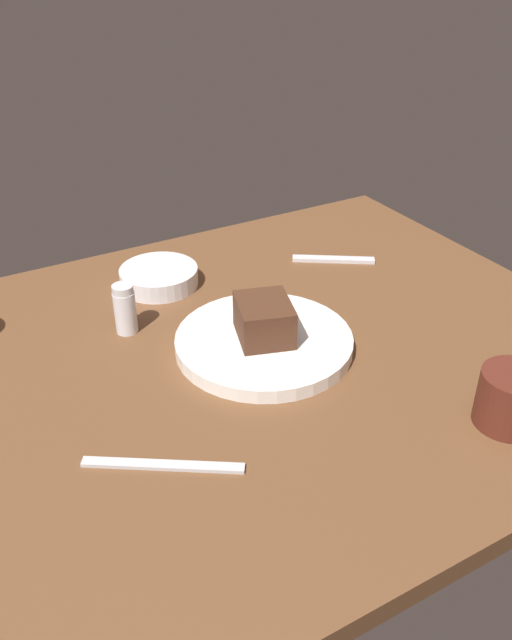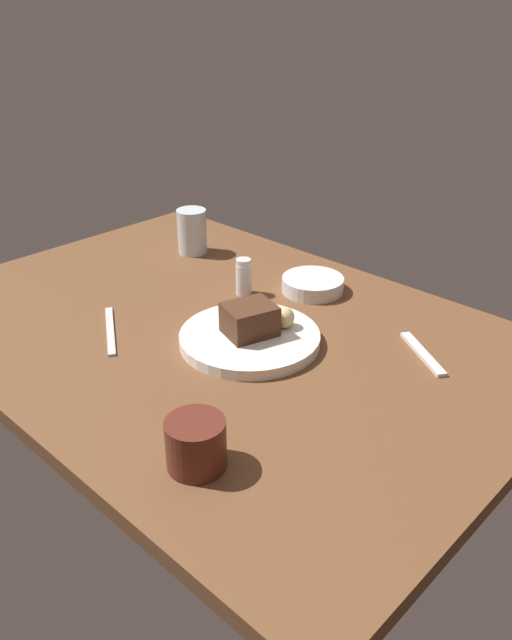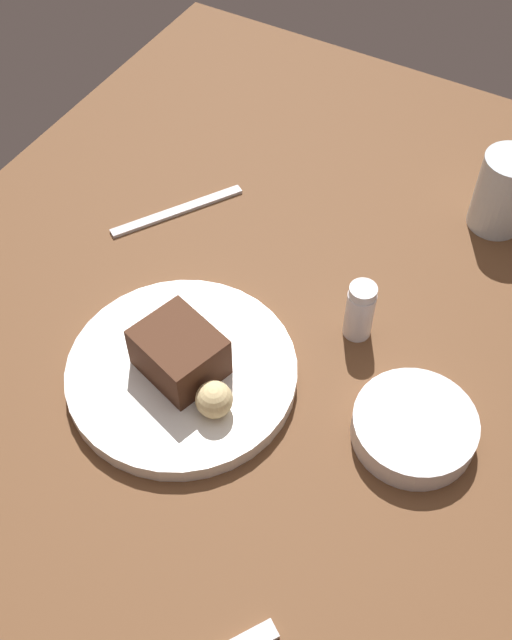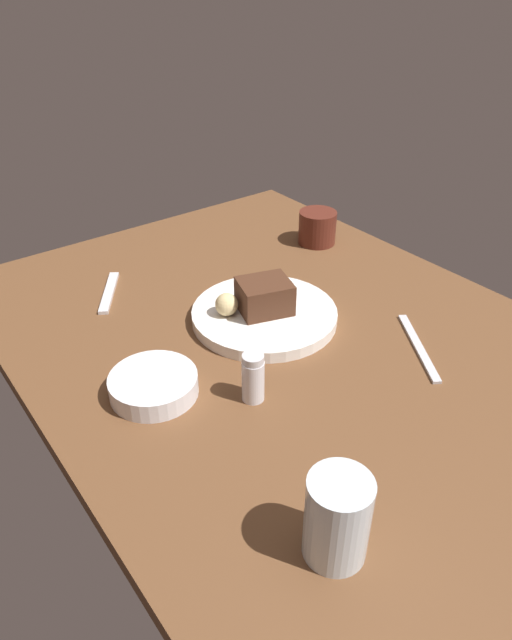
{
  "view_description": "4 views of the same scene",
  "coord_description": "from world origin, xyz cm",
  "px_view_note": "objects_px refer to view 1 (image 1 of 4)",
  "views": [
    {
      "loc": [
        -31.32,
        -69.12,
        57.66
      ],
      "look_at": [
        8.45,
        1.14,
        7.52
      ],
      "focal_mm": 36.94,
      "sensor_mm": 36.0,
      "label": 1
    },
    {
      "loc": [
        80.69,
        -73.03,
        62.09
      ],
      "look_at": [
        6.73,
        4.2,
        5.37
      ],
      "focal_mm": 35.76,
      "sensor_mm": 36.0,
      "label": 2
    },
    {
      "loc": [
        47.86,
        31.53,
        76.15
      ],
      "look_at": [
        0.65,
        4.8,
        7.3
      ],
      "focal_mm": 43.36,
      "sensor_mm": 36.0,
      "label": 3
    },
    {
      "loc": [
        -58.33,
        53.01,
        59.2
      ],
      "look_at": [
        5.33,
        4.77,
        6.83
      ],
      "focal_mm": 31.95,
      "sensor_mm": 36.0,
      "label": 4
    }
  ],
  "objects_px": {
    "coffee_cup": "(511,399)",
    "dessert_plate": "(264,342)",
    "side_bowl": "(159,277)",
    "chocolate_cake_slice": "(265,321)",
    "salt_shaker": "(125,309)",
    "bread_roll": "(260,301)",
    "butter_knife": "(163,465)",
    "dessert_spoon": "(333,259)"
  },
  "relations": [
    {
      "from": "chocolate_cake_slice",
      "to": "dessert_spoon",
      "type": "height_order",
      "value": "chocolate_cake_slice"
    },
    {
      "from": "dessert_spoon",
      "to": "dessert_plate",
      "type": "bearing_deg",
      "value": -110.86
    },
    {
      "from": "dessert_plate",
      "to": "salt_shaker",
      "type": "xyz_separation_m",
      "value": [
        -0.16,
        0.14,
        0.03
      ]
    },
    {
      "from": "dessert_plate",
      "to": "dessert_spoon",
      "type": "height_order",
      "value": "dessert_plate"
    },
    {
      "from": "dessert_plate",
      "to": "bread_roll",
      "type": "bearing_deg",
      "value": 65.14
    },
    {
      "from": "bread_roll",
      "to": "butter_knife",
      "type": "distance_m",
      "value": 0.33
    },
    {
      "from": "salt_shaker",
      "to": "dessert_spoon",
      "type": "height_order",
      "value": "salt_shaker"
    },
    {
      "from": "chocolate_cake_slice",
      "to": "bread_roll",
      "type": "relative_size",
      "value": 2.2
    },
    {
      "from": "side_bowl",
      "to": "dessert_spoon",
      "type": "relative_size",
      "value": 0.89
    },
    {
      "from": "chocolate_cake_slice",
      "to": "salt_shaker",
      "type": "distance_m",
      "value": 0.22
    },
    {
      "from": "bread_roll",
      "to": "coffee_cup",
      "type": "distance_m",
      "value": 0.39
    },
    {
      "from": "butter_knife",
      "to": "bread_roll",
      "type": "bearing_deg",
      "value": 73.33
    },
    {
      "from": "butter_knife",
      "to": "chocolate_cake_slice",
      "type": "bearing_deg",
      "value": 66.85
    },
    {
      "from": "chocolate_cake_slice",
      "to": "salt_shaker",
      "type": "xyz_separation_m",
      "value": [
        -0.16,
        0.15,
        -0.01
      ]
    },
    {
      "from": "dessert_plate",
      "to": "bread_roll",
      "type": "distance_m",
      "value": 0.07
    },
    {
      "from": "chocolate_cake_slice",
      "to": "butter_knife",
      "type": "relative_size",
      "value": 0.47
    },
    {
      "from": "dessert_spoon",
      "to": "chocolate_cake_slice",
      "type": "bearing_deg",
      "value": -110.5
    },
    {
      "from": "dessert_plate",
      "to": "side_bowl",
      "type": "xyz_separation_m",
      "value": [
        -0.06,
        0.26,
        0.01
      ]
    },
    {
      "from": "coffee_cup",
      "to": "dessert_plate",
      "type": "bearing_deg",
      "value": 122.06
    },
    {
      "from": "coffee_cup",
      "to": "butter_knife",
      "type": "xyz_separation_m",
      "value": [
        -0.41,
        0.14,
        -0.03
      ]
    },
    {
      "from": "bread_roll",
      "to": "butter_knife",
      "type": "bearing_deg",
      "value": -139.64
    },
    {
      "from": "bread_roll",
      "to": "salt_shaker",
      "type": "relative_size",
      "value": 0.51
    },
    {
      "from": "coffee_cup",
      "to": "bread_roll",
      "type": "bearing_deg",
      "value": 113.54
    },
    {
      "from": "coffee_cup",
      "to": "dessert_spoon",
      "type": "height_order",
      "value": "coffee_cup"
    },
    {
      "from": "bread_roll",
      "to": "coffee_cup",
      "type": "relative_size",
      "value": 0.48
    },
    {
      "from": "dessert_plate",
      "to": "bread_roll",
      "type": "xyz_separation_m",
      "value": [
        0.03,
        0.06,
        0.03
      ]
    },
    {
      "from": "dessert_plate",
      "to": "chocolate_cake_slice",
      "type": "distance_m",
      "value": 0.04
    },
    {
      "from": "side_bowl",
      "to": "coffee_cup",
      "type": "distance_m",
      "value": 0.6
    },
    {
      "from": "salt_shaker",
      "to": "chocolate_cake_slice",
      "type": "bearing_deg",
      "value": -42.87
    },
    {
      "from": "side_bowl",
      "to": "dessert_plate",
      "type": "bearing_deg",
      "value": -76.95
    },
    {
      "from": "coffee_cup",
      "to": "dessert_spoon",
      "type": "distance_m",
      "value": 0.48
    },
    {
      "from": "dessert_plate",
      "to": "chocolate_cake_slice",
      "type": "xyz_separation_m",
      "value": [
        0.0,
        -0.0,
        0.04
      ]
    },
    {
      "from": "salt_shaker",
      "to": "butter_knife",
      "type": "height_order",
      "value": "salt_shaker"
    },
    {
      "from": "chocolate_cake_slice",
      "to": "dessert_spoon",
      "type": "relative_size",
      "value": 0.59
    },
    {
      "from": "chocolate_cake_slice",
      "to": "butter_knife",
      "type": "distance_m",
      "value": 0.27
    },
    {
      "from": "coffee_cup",
      "to": "side_bowl",
      "type": "bearing_deg",
      "value": 113.84
    },
    {
      "from": "dessert_plate",
      "to": "dessert_spoon",
      "type": "relative_size",
      "value": 1.73
    },
    {
      "from": "chocolate_cake_slice",
      "to": "side_bowl",
      "type": "relative_size",
      "value": 0.67
    },
    {
      "from": "coffee_cup",
      "to": "chocolate_cake_slice",
      "type": "bearing_deg",
      "value": 122.28
    },
    {
      "from": "bread_roll",
      "to": "coffee_cup",
      "type": "height_order",
      "value": "coffee_cup"
    },
    {
      "from": "chocolate_cake_slice",
      "to": "bread_roll",
      "type": "xyz_separation_m",
      "value": [
        0.03,
        0.06,
        -0.01
      ]
    },
    {
      "from": "salt_shaker",
      "to": "coffee_cup",
      "type": "xyz_separation_m",
      "value": [
        0.34,
        -0.44,
        -0.0
      ]
    }
  ]
}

